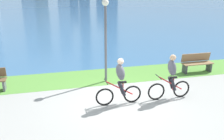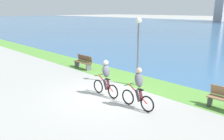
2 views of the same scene
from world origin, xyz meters
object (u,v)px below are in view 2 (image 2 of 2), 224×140
object	(u,v)px
bench_near_path	(83,62)
lamppost_tall	(138,41)
cyclist_trailing	(138,89)
cyclist_lead	(106,78)

from	to	relation	value
bench_near_path	lamppost_tall	distance (m)	5.16
lamppost_tall	cyclist_trailing	bearing A→B (deg)	-49.41
cyclist_trailing	cyclist_lead	bearing A→B (deg)	179.64
cyclist_trailing	lamppost_tall	size ratio (longest dim) A/B	0.49
cyclist_lead	bench_near_path	size ratio (longest dim) A/B	1.13
cyclist_trailing	lamppost_tall	bearing A→B (deg)	130.59
bench_near_path	lamppost_tall	xyz separation A→B (m)	(4.81, -0.09, 1.87)
cyclist_lead	cyclist_trailing	distance (m)	1.92
cyclist_trailing	bench_near_path	bearing A→B (deg)	160.87
cyclist_lead	lamppost_tall	xyz separation A→B (m)	(-0.00, 2.24, 1.48)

